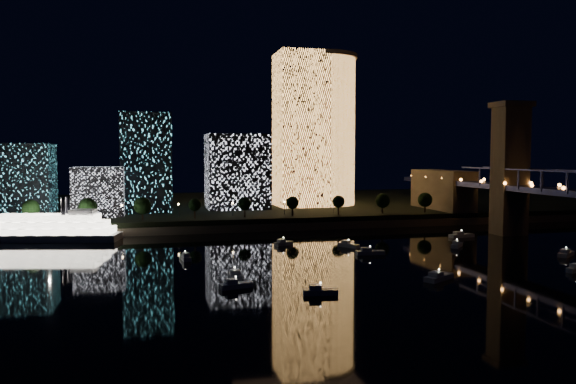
# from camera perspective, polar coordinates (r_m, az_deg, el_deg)

# --- Properties ---
(ground) EXTENTS (520.00, 520.00, 0.00)m
(ground) POSITION_cam_1_polar(r_m,az_deg,el_deg) (154.10, 12.38, -7.63)
(ground) COLOR black
(ground) RESTS_ON ground
(far_bank) EXTENTS (420.00, 160.00, 5.00)m
(far_bank) POSITION_cam_1_polar(r_m,az_deg,el_deg) (304.11, -1.08, -1.41)
(far_bank) COLOR black
(far_bank) RESTS_ON ground
(seawall) EXTENTS (420.00, 6.00, 3.00)m
(seawall) POSITION_cam_1_polar(r_m,az_deg,el_deg) (229.27, 3.26, -3.40)
(seawall) COLOR #6B5E4C
(seawall) RESTS_ON ground
(tower_cylindrical) EXTENTS (34.00, 34.00, 74.72)m
(tower_cylindrical) POSITION_cam_1_polar(r_m,az_deg,el_deg) (283.90, 3.57, 6.28)
(tower_cylindrical) COLOR #FFA951
(tower_cylindrical) RESTS_ON far_bank
(tower_rectangular) EXTENTS (23.45, 23.45, 74.60)m
(tower_rectangular) POSITION_cam_1_polar(r_m,az_deg,el_deg) (275.77, 1.28, 6.32)
(tower_rectangular) COLOR #FFA951
(tower_rectangular) RESTS_ON far_bank
(midrise_blocks) EXTENTS (115.11, 40.46, 43.49)m
(midrise_blocks) POSITION_cam_1_polar(r_m,az_deg,el_deg) (258.04, -13.89, 2.04)
(midrise_blocks) COLOR silver
(midrise_blocks) RESTS_ON far_bank
(riverboat) EXTENTS (53.95, 22.04, 15.95)m
(riverboat) POSITION_cam_1_polar(r_m,az_deg,el_deg) (216.47, -23.75, -3.46)
(riverboat) COLOR silver
(riverboat) RESTS_ON ground
(motorboats) EXTENTS (116.82, 72.04, 2.78)m
(motorboats) POSITION_cam_1_polar(r_m,az_deg,el_deg) (164.38, 9.57, -6.58)
(motorboats) COLOR silver
(motorboats) RESTS_ON ground
(esplanade_trees) EXTENTS (166.38, 6.80, 8.90)m
(esplanade_trees) POSITION_cam_1_polar(r_m,az_deg,el_deg) (226.38, -5.82, -1.22)
(esplanade_trees) COLOR black
(esplanade_trees) RESTS_ON far_bank
(street_lamps) EXTENTS (132.70, 0.70, 5.65)m
(street_lamps) POSITION_cam_1_polar(r_m,az_deg,el_deg) (232.65, -5.64, -1.44)
(street_lamps) COLOR black
(street_lamps) RESTS_ON far_bank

